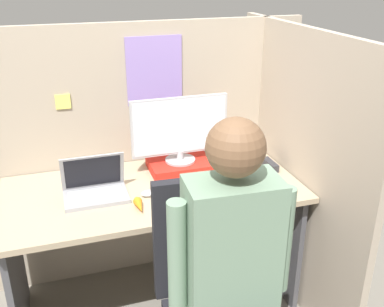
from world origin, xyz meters
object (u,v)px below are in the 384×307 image
object	(u,v)px
office_chair	(218,301)
person	(237,271)
stapler	(270,165)
carrot_toy	(140,206)
monitor	(180,128)
laptop	(95,189)
paper_box	(180,165)

from	to	relation	value
office_chair	person	distance (m)	0.31
stapler	carrot_toy	world-z (taller)	carrot_toy
monitor	laptop	xyz separation A→B (m)	(-0.50, -0.18, -0.20)
paper_box	office_chair	size ratio (longest dim) A/B	0.33
monitor	stapler	distance (m)	0.57
monitor	stapler	world-z (taller)	monitor
laptop	office_chair	bearing A→B (deg)	-59.26
laptop	person	bearing A→B (deg)	-63.61
monitor	stapler	bearing A→B (deg)	-15.93
paper_box	laptop	world-z (taller)	laptop
paper_box	person	bearing A→B (deg)	-94.72
monitor	carrot_toy	bearing A→B (deg)	-129.58
carrot_toy	stapler	bearing A→B (deg)	16.32
monitor	laptop	bearing A→B (deg)	-160.10
carrot_toy	person	distance (m)	0.68
stapler	person	world-z (taller)	person
laptop	carrot_toy	size ratio (longest dim) A/B	2.48
paper_box	office_chair	distance (m)	0.90
stapler	office_chair	xyz separation A→B (m)	(-0.59, -0.72, -0.23)
monitor	person	size ratio (longest dim) A/B	0.39
monitor	laptop	world-z (taller)	monitor
carrot_toy	monitor	bearing A→B (deg)	50.42
monitor	carrot_toy	distance (m)	0.54
paper_box	person	size ratio (longest dim) A/B	0.25
stapler	laptop	bearing A→B (deg)	-177.79
person	monitor	bearing A→B (deg)	85.29
office_chair	person	size ratio (longest dim) A/B	0.76
carrot_toy	person	size ratio (longest dim) A/B	0.09
monitor	office_chair	world-z (taller)	monitor
laptop	person	distance (m)	0.93
laptop	person	world-z (taller)	person
stapler	carrot_toy	xyz separation A→B (m)	(-0.81, -0.24, 0.00)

